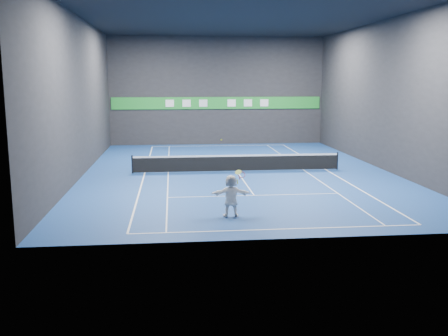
{
  "coord_description": "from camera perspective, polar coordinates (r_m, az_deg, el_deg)",
  "views": [
    {
      "loc": [
        -3.82,
        -29.25,
        5.42
      ],
      "look_at": [
        -1.53,
        -7.22,
        1.5
      ],
      "focal_mm": 40.0,
      "sensor_mm": 36.0,
      "label": 1
    }
  ],
  "objects": [
    {
      "name": "center_service_line",
      "position": [
        30.0,
        1.49,
        -0.38
      ],
      "size": [
        0.06,
        12.8,
        0.01
      ],
      "primitive_type": "cube",
      "color": "white",
      "rests_on": "ground"
    },
    {
      "name": "sideline_singles_left",
      "position": [
        29.75,
        -6.39,
        -0.52
      ],
      "size": [
        0.06,
        23.78,
        0.01
      ],
      "primitive_type": "cube",
      "color": "white",
      "rests_on": "ground"
    },
    {
      "name": "sponsor_banner",
      "position": [
        42.41,
        -0.76,
        7.43
      ],
      "size": [
        17.64,
        0.11,
        1.0
      ],
      "color": "green",
      "rests_on": "wall_back"
    },
    {
      "name": "tennis_racket",
      "position": [
        19.9,
        1.91,
        -0.84
      ],
      "size": [
        0.52,
        0.31,
        0.61
      ],
      "color": "red",
      "rests_on": "player"
    },
    {
      "name": "ground",
      "position": [
        30.0,
        1.49,
        -0.38
      ],
      "size": [
        26.0,
        26.0,
        0.0
      ],
      "primitive_type": "plane",
      "color": "navy",
      "rests_on": "ground"
    },
    {
      "name": "sideline_doubles_left",
      "position": [
        29.8,
        -9.04,
        -0.57
      ],
      "size": [
        0.08,
        23.78,
        0.01
      ],
      "primitive_type": "cube",
      "color": "white",
      "rests_on": "ground"
    },
    {
      "name": "tennis_ball",
      "position": [
        19.7,
        -0.31,
        3.23
      ],
      "size": [
        0.07,
        0.07,
        0.07
      ],
      "primitive_type": "sphere",
      "color": "#D4E626",
      "rests_on": "player"
    },
    {
      "name": "wall_right",
      "position": [
        31.95,
        17.9,
        7.9
      ],
      "size": [
        0.1,
        26.0,
        9.0
      ],
      "primitive_type": "cube",
      "color": "#232326",
      "rests_on": "ground"
    },
    {
      "name": "baseline_near",
      "position": [
        18.59,
        6.24,
        -6.97
      ],
      "size": [
        10.98,
        0.08,
        0.01
      ],
      "primitive_type": "cube",
      "color": "white",
      "rests_on": "ground"
    },
    {
      "name": "ceiling",
      "position": [
        29.72,
        1.57,
        16.95
      ],
      "size": [
        26.0,
        26.0,
        0.0
      ],
      "primitive_type": "plane",
      "color": "black",
      "rests_on": "ground"
    },
    {
      "name": "service_line_near",
      "position": [
        23.8,
        3.47,
        -3.14
      ],
      "size": [
        8.23,
        0.06,
        0.01
      ],
      "primitive_type": "cube",
      "color": "white",
      "rests_on": "ground"
    },
    {
      "name": "tennis_net",
      "position": [
        29.9,
        1.49,
        0.64
      ],
      "size": [
        12.5,
        0.1,
        1.07
      ],
      "color": "black",
      "rests_on": "ground"
    },
    {
      "name": "player",
      "position": [
        19.98,
        0.81,
        -3.18
      ],
      "size": [
        1.6,
        0.56,
        1.71
      ],
      "primitive_type": "imported",
      "rotation": [
        0.0,
        0.0,
        3.11
      ],
      "color": "white",
      "rests_on": "ground"
    },
    {
      "name": "sideline_doubles_right",
      "position": [
        31.17,
        11.54,
        -0.18
      ],
      "size": [
        0.08,
        23.78,
        0.01
      ],
      "primitive_type": "cube",
      "color": "white",
      "rests_on": "ground"
    },
    {
      "name": "wall_left",
      "position": [
        29.72,
        -16.12,
        7.87
      ],
      "size": [
        0.1,
        26.0,
        9.0
      ],
      "primitive_type": "cube",
      "color": "#232326",
      "rests_on": "ground"
    },
    {
      "name": "wall_back",
      "position": [
        42.44,
        -0.77,
        8.79
      ],
      "size": [
        18.0,
        0.1,
        9.0
      ],
      "primitive_type": "cube",
      "color": "#232326",
      "rests_on": "ground"
    },
    {
      "name": "service_line_far",
      "position": [
        36.27,
        0.18,
        1.44
      ],
      "size": [
        8.23,
        0.06,
        0.01
      ],
      "primitive_type": "cube",
      "color": "white",
      "rests_on": "ground"
    },
    {
      "name": "sideline_singles_right",
      "position": [
        30.79,
        9.09,
        -0.23
      ],
      "size": [
        0.06,
        23.78,
        0.01
      ],
      "primitive_type": "cube",
      "color": "white",
      "rests_on": "ground"
    },
    {
      "name": "baseline_far",
      "position": [
        41.68,
        -0.62,
        2.56
      ],
      "size": [
        10.98,
        0.08,
        0.01
      ],
      "primitive_type": "cube",
      "color": "white",
      "rests_on": "ground"
    },
    {
      "name": "wall_front",
      "position": [
        16.72,
        7.34,
        6.8
      ],
      "size": [
        18.0,
        0.1,
        9.0
      ],
      "primitive_type": "cube",
      "color": "#232326",
      "rests_on": "ground"
    }
  ]
}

